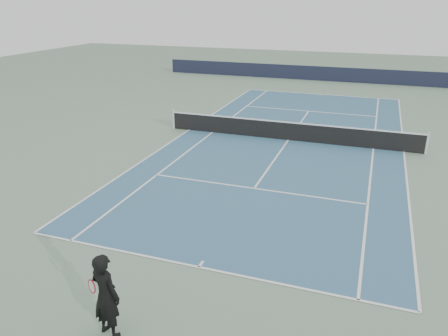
% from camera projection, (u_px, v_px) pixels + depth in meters
% --- Properties ---
extents(ground, '(80.00, 80.00, 0.00)m').
position_uv_depth(ground, '(288.00, 140.00, 22.13)').
color(ground, slate).
extents(court_surface, '(10.97, 23.77, 0.01)m').
position_uv_depth(court_surface, '(288.00, 140.00, 22.13)').
color(court_surface, '#335E7A').
rests_on(court_surface, ground).
extents(tennis_net, '(12.90, 0.10, 1.07)m').
position_uv_depth(tennis_net, '(289.00, 131.00, 21.95)').
color(tennis_net, silver).
rests_on(tennis_net, ground).
extents(windscreen_far, '(30.00, 0.25, 1.20)m').
position_uv_depth(windscreen_far, '(331.00, 74.00, 37.63)').
color(windscreen_far, black).
rests_on(windscreen_far, ground).
extents(tennis_player, '(0.88, 0.70, 1.97)m').
position_uv_depth(tennis_player, '(106.00, 296.00, 9.04)').
color(tennis_player, black).
rests_on(tennis_player, ground).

